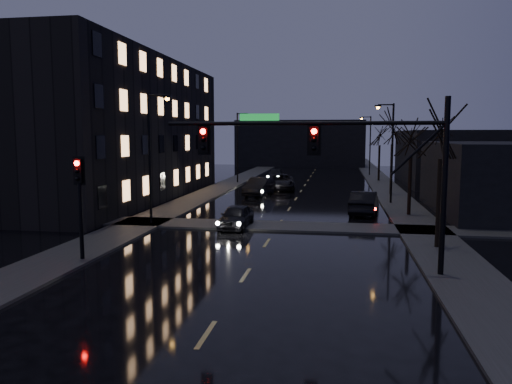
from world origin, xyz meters
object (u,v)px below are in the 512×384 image
at_px(oncoming_car_b, 259,187).
at_px(oncoming_car_c, 281,182).
at_px(lead_car, 364,203).
at_px(oncoming_car_a, 236,216).
at_px(oncoming_car_d, 275,175).

distance_m(oncoming_car_b, oncoming_car_c, 5.27).
relative_size(oncoming_car_c, lead_car, 1.17).
bearing_deg(oncoming_car_a, oncoming_car_b, 95.33).
distance_m(oncoming_car_b, oncoming_car_d, 15.07).
bearing_deg(oncoming_car_b, oncoming_car_a, -78.11).
distance_m(oncoming_car_d, lead_car, 26.15).
height_order(oncoming_car_b, oncoming_car_c, oncoming_car_b).
height_order(oncoming_car_a, oncoming_car_b, oncoming_car_b).
relative_size(oncoming_car_a, lead_car, 0.82).
relative_size(oncoming_car_d, lead_car, 0.93).
height_order(oncoming_car_c, lead_car, lead_car).
bearing_deg(oncoming_car_b, oncoming_car_d, 99.45).
height_order(oncoming_car_a, oncoming_car_c, oncoming_car_c).
height_order(oncoming_car_a, oncoming_car_d, oncoming_car_a).
bearing_deg(oncoming_car_a, lead_car, 41.35).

